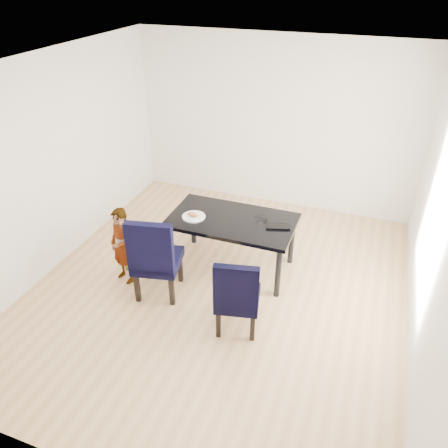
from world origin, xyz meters
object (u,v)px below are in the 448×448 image
(chair_left, at_px, (157,254))
(laptop, at_px, (278,225))
(dining_table, at_px, (232,243))
(chair_right, at_px, (238,292))
(child, at_px, (122,246))
(plate, at_px, (194,217))

(chair_left, bearing_deg, laptop, 21.06)
(dining_table, bearing_deg, chair_right, -67.40)
(child, relative_size, laptop, 3.43)
(dining_table, height_order, plate, plate)
(dining_table, xyz_separation_m, chair_right, (0.43, -1.02, 0.11))
(chair_left, xyz_separation_m, laptop, (1.26, 0.83, 0.20))
(dining_table, bearing_deg, child, -148.70)
(chair_right, bearing_deg, child, 157.53)
(plate, xyz_separation_m, laptop, (1.06, 0.17, 0.00))
(chair_left, height_order, chair_right, chair_left)
(dining_table, xyz_separation_m, child, (-1.20, -0.73, 0.14))
(plate, bearing_deg, child, -140.05)
(child, distance_m, plate, 0.97)
(dining_table, distance_m, laptop, 0.70)
(dining_table, height_order, chair_right, chair_right)
(laptop, bearing_deg, plate, -7.24)
(chair_left, bearing_deg, chair_right, -24.49)
(dining_table, relative_size, laptop, 5.29)
(chair_left, distance_m, laptop, 1.52)
(laptop, bearing_deg, chair_left, 16.78)
(chair_right, height_order, laptop, chair_right)
(dining_table, height_order, chair_left, chair_left)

